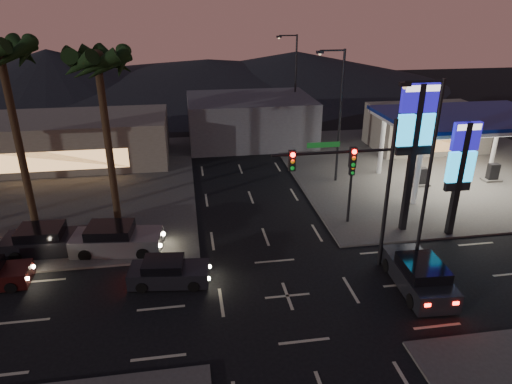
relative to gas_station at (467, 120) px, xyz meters
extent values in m
plane|color=black|center=(-16.00, -12.00, -5.08)|extent=(140.00, 140.00, 0.00)
cube|color=#47443F|center=(0.00, 4.00, -5.02)|extent=(24.00, 24.00, 0.12)
cube|color=#47443F|center=(-32.00, 4.00, -5.02)|extent=(24.00, 24.00, 0.12)
cylinder|color=silver|center=(-5.00, -3.00, -2.58)|extent=(0.36, 0.36, 5.00)
cylinder|color=silver|center=(-5.00, 3.00, -2.58)|extent=(0.36, 0.36, 5.00)
cylinder|color=silver|center=(5.00, 3.00, -2.58)|extent=(0.36, 0.36, 5.00)
cube|color=silver|center=(0.00, 0.00, 0.12)|extent=(12.00, 8.00, 0.50)
cube|color=white|center=(0.00, 0.00, -0.18)|extent=(11.60, 7.60, 0.06)
cube|color=navy|center=(0.00, 0.00, 0.27)|extent=(12.20, 8.20, 0.25)
cube|color=black|center=(-3.00, 0.00, -4.28)|extent=(0.80, 0.50, 1.40)
cube|color=black|center=(3.00, 0.00, -4.28)|extent=(0.80, 0.50, 1.40)
cube|color=#726B5B|center=(2.00, 9.00, -3.08)|extent=(10.00, 6.00, 4.00)
cube|color=black|center=(-7.50, -6.50, -0.58)|extent=(0.35, 0.35, 9.00)
cube|color=#150D96|center=(-7.50, -6.50, 3.12)|extent=(2.20, 0.30, 1.60)
cube|color=white|center=(-7.50, -6.50, 3.67)|extent=(1.98, 0.32, 0.35)
cube|color=#18A6EA|center=(-7.50, -6.50, 1.32)|extent=(2.20, 0.30, 1.80)
cube|color=black|center=(-7.50, -6.50, 0.12)|extent=(2.09, 0.28, 0.50)
cube|color=black|center=(-5.00, -7.50, -1.58)|extent=(0.35, 0.35, 7.00)
cube|color=#150D96|center=(-5.00, -7.50, 1.12)|extent=(1.60, 0.30, 1.60)
cube|color=white|center=(-5.00, -7.50, 1.67)|extent=(1.44, 0.32, 0.35)
cube|color=#18A6EA|center=(-5.00, -7.50, -0.68)|extent=(1.60, 0.30, 1.80)
cube|color=black|center=(-5.00, -7.50, -1.88)|extent=(1.52, 0.28, 0.50)
cylinder|color=black|center=(-10.50, -10.00, -1.08)|extent=(0.20, 0.20, 8.00)
cylinder|color=black|center=(-13.50, -10.00, 1.42)|extent=(6.00, 0.14, 0.14)
cube|color=#0C3F14|center=(-14.00, -10.00, 1.82)|extent=(1.60, 0.05, 0.25)
cube|color=black|center=(-12.50, -10.00, 1.12)|extent=(0.32, 0.25, 1.00)
sphere|color=#FF0C07|center=(-12.50, -10.15, 1.45)|extent=(0.22, 0.22, 0.22)
sphere|color=orange|center=(-12.50, -10.15, 1.12)|extent=(0.20, 0.20, 0.20)
sphere|color=#0CB226|center=(-12.50, -10.15, 0.79)|extent=(0.20, 0.20, 0.20)
cube|color=black|center=(-15.50, -10.00, 1.12)|extent=(0.32, 0.25, 1.00)
sphere|color=#FF0C07|center=(-15.50, -10.15, 1.45)|extent=(0.22, 0.22, 0.22)
sphere|color=orange|center=(-15.50, -10.15, 1.12)|extent=(0.20, 0.20, 0.20)
sphere|color=#0CB226|center=(-15.50, -10.15, 0.79)|extent=(0.20, 0.20, 0.20)
cylinder|color=black|center=(-10.50, -5.00, -3.08)|extent=(0.16, 0.16, 4.00)
cube|color=black|center=(-10.50, -5.00, -1.28)|extent=(0.32, 0.25, 1.00)
sphere|color=#FF0C07|center=(-10.50, -5.15, -0.95)|extent=(0.22, 0.22, 0.22)
sphere|color=orange|center=(-10.50, -5.15, -1.28)|extent=(0.20, 0.20, 0.20)
sphere|color=#0CB226|center=(-10.50, -5.15, -1.61)|extent=(0.20, 0.20, 0.20)
cylinder|color=black|center=(-9.00, -11.00, -0.08)|extent=(0.18, 0.18, 10.00)
cylinder|color=black|center=(-9.90, -11.00, 4.82)|extent=(1.80, 0.12, 0.12)
cube|color=black|center=(-10.80, -11.00, 4.72)|extent=(0.50, 0.25, 0.18)
sphere|color=#FFCC8C|center=(-10.80, -11.00, 4.60)|extent=(0.20, 0.20, 0.20)
cylinder|color=black|center=(-9.00, 2.00, -0.08)|extent=(0.18, 0.18, 10.00)
cylinder|color=black|center=(-9.90, 2.00, 4.82)|extent=(1.80, 0.12, 0.12)
cube|color=black|center=(-10.80, 2.00, 4.72)|extent=(0.50, 0.25, 0.18)
sphere|color=#FFCC8C|center=(-10.80, 2.00, 4.60)|extent=(0.20, 0.20, 0.20)
cylinder|color=black|center=(-9.00, 16.00, -0.08)|extent=(0.18, 0.18, 10.00)
cylinder|color=black|center=(-9.90, 16.00, 4.82)|extent=(1.80, 0.12, 0.12)
cube|color=black|center=(-10.80, 16.00, 4.72)|extent=(0.50, 0.25, 0.18)
sphere|color=#FFCC8C|center=(-10.80, 16.00, 4.60)|extent=(0.20, 0.20, 0.20)
cylinder|color=black|center=(-25.00, -2.50, 0.02)|extent=(0.44, 0.44, 10.20)
sphere|color=black|center=(-25.00, -2.50, 5.12)|extent=(0.90, 0.90, 0.90)
cone|color=black|center=(-23.70, -2.50, 4.82)|extent=(0.90, 2.74, 1.91)
cone|color=black|center=(-24.08, -1.58, 4.82)|extent=(2.57, 2.57, 1.91)
cone|color=black|center=(-25.00, -1.20, 4.82)|extent=(2.74, 0.90, 1.91)
cone|color=black|center=(-25.92, -1.58, 4.82)|extent=(2.57, 2.57, 1.91)
cone|color=black|center=(-26.30, -2.50, 4.82)|extent=(0.90, 2.74, 1.91)
cone|color=black|center=(-25.92, -3.42, 4.82)|extent=(2.57, 2.57, 1.91)
cone|color=black|center=(-25.00, -3.80, 4.82)|extent=(2.74, 0.90, 1.91)
cone|color=black|center=(-24.08, -3.42, 4.82)|extent=(2.57, 2.57, 1.91)
cylinder|color=black|center=(-30.00, -2.50, 0.32)|extent=(0.44, 0.44, 10.80)
cone|color=black|center=(-28.70, -2.50, 5.42)|extent=(0.90, 2.74, 1.91)
cone|color=black|center=(-29.08, -1.58, 5.42)|extent=(2.57, 2.57, 1.91)
cone|color=black|center=(-30.00, -1.20, 5.42)|extent=(2.74, 0.90, 1.91)
cone|color=black|center=(-29.08, -3.42, 5.42)|extent=(2.57, 2.57, 1.91)
cube|color=#726B5B|center=(-30.00, 10.00, -3.08)|extent=(16.00, 8.00, 4.00)
cube|color=#4C4C51|center=(-14.00, 14.00, -2.88)|extent=(12.00, 9.00, 4.40)
cone|color=black|center=(-41.00, 48.00, -2.08)|extent=(40.00, 40.00, 6.00)
cone|color=black|center=(-1.00, 48.00, -2.58)|extent=(50.00, 50.00, 5.00)
cone|color=black|center=(-16.00, 48.00, -3.08)|extent=(60.00, 60.00, 4.00)
cube|color=black|center=(-21.61, -9.97, -4.59)|extent=(4.11, 2.10, 0.81)
cube|color=black|center=(-21.87, -9.94, -4.05)|extent=(2.13, 1.74, 0.58)
cylinder|color=black|center=(-20.27, -9.36, -4.79)|extent=(0.59, 0.28, 0.57)
cylinder|color=black|center=(-20.45, -10.87, -4.79)|extent=(0.59, 0.28, 0.57)
cylinder|color=black|center=(-22.77, -9.07, -4.79)|extent=(0.59, 0.28, 0.57)
cylinder|color=black|center=(-22.94, -10.58, -4.79)|extent=(0.59, 0.28, 0.57)
sphere|color=#FFF2BF|center=(-19.59, -9.66, -4.53)|extent=(0.20, 0.20, 0.20)
sphere|color=#FFF2BF|center=(-19.71, -10.73, -4.53)|extent=(0.20, 0.20, 0.20)
cube|color=#FF140A|center=(-23.50, -9.21, -4.45)|extent=(0.10, 0.23, 0.13)
cube|color=#FF140A|center=(-23.63, -10.28, -4.45)|extent=(0.10, 0.23, 0.13)
cylinder|color=black|center=(-29.26, -8.04, -4.79)|extent=(0.59, 0.23, 0.58)
cylinder|color=black|center=(-29.23, -9.59, -4.79)|extent=(0.59, 0.23, 0.58)
sphere|color=#FFF2BF|center=(-28.53, -8.26, -4.52)|extent=(0.20, 0.20, 0.20)
sphere|color=#FFF2BF|center=(-28.51, -9.35, -4.52)|extent=(0.20, 0.20, 0.20)
cube|color=#5D5D5F|center=(-24.54, -6.35, -4.47)|extent=(5.10, 2.59, 1.00)
cube|color=black|center=(-24.87, -6.32, -3.80)|extent=(2.64, 2.15, 0.72)
cylinder|color=black|center=(-22.88, -5.58, -4.72)|extent=(0.74, 0.34, 0.71)
cylinder|color=black|center=(-23.09, -7.47, -4.72)|extent=(0.74, 0.34, 0.71)
cylinder|color=black|center=(-25.98, -5.24, -4.72)|extent=(0.74, 0.34, 0.71)
cylinder|color=black|center=(-26.19, -7.12, -4.72)|extent=(0.74, 0.34, 0.71)
sphere|color=#FFF2BF|center=(-22.03, -5.96, -4.39)|extent=(0.25, 0.25, 0.25)
sphere|color=#FFF2BF|center=(-22.17, -7.29, -4.39)|extent=(0.25, 0.25, 0.25)
cube|color=#FF140A|center=(-26.90, -5.42, -4.30)|extent=(0.12, 0.29, 0.16)
cube|color=#FF140A|center=(-27.04, -6.75, -4.30)|extent=(0.12, 0.29, 0.16)
cube|color=black|center=(-28.34, -5.85, -4.49)|extent=(4.79, 2.10, 0.97)
cube|color=black|center=(-28.66, -5.84, -3.84)|extent=(2.42, 1.89, 0.70)
cylinder|color=black|center=(-26.80, -4.96, -4.74)|extent=(0.70, 0.27, 0.69)
cylinder|color=black|center=(-26.85, -6.80, -4.74)|extent=(0.70, 0.27, 0.69)
cylinder|color=black|center=(-29.83, -4.89, -4.74)|extent=(0.70, 0.27, 0.69)
cylinder|color=black|center=(-29.87, -6.73, -4.74)|extent=(0.70, 0.27, 0.69)
sphere|color=#FFF2BF|center=(-25.95, -5.25, -4.41)|extent=(0.24, 0.24, 0.24)
sphere|color=#FFF2BF|center=(-25.98, -6.55, -4.41)|extent=(0.24, 0.24, 0.24)
cube|color=#FF140A|center=(-30.70, -5.14, -4.33)|extent=(0.09, 0.27, 0.15)
cube|color=black|center=(-9.50, -12.29, -4.48)|extent=(2.27, 4.91, 0.98)
cube|color=black|center=(-9.52, -12.61, -3.82)|extent=(1.98, 2.50, 0.71)
cylinder|color=black|center=(-10.35, -10.71, -4.73)|extent=(0.30, 0.71, 0.70)
cylinder|color=black|center=(-8.49, -10.80, -4.73)|extent=(0.30, 0.71, 0.70)
cylinder|color=black|center=(-10.51, -13.77, -4.73)|extent=(0.30, 0.71, 0.70)
cylinder|color=black|center=(-8.65, -13.86, -4.73)|extent=(0.30, 0.71, 0.70)
cube|color=#FF140A|center=(-10.28, -14.65, -4.32)|extent=(0.28, 0.10, 0.15)
cube|color=#FF140A|center=(-8.97, -14.72, -4.32)|extent=(0.28, 0.10, 0.15)
camera|label=1|loc=(-20.38, -29.81, 8.16)|focal=32.00mm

